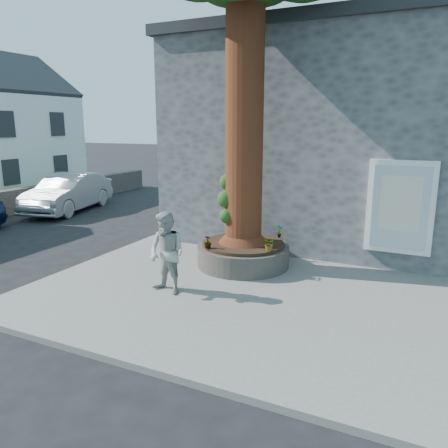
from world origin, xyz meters
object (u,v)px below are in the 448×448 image
at_px(man, 246,216).
at_px(woman, 167,253).
at_px(planter, 243,254).
at_px(car_silver, 69,193).

height_order(man, woman, man).
distance_m(planter, car_silver, 10.40).
distance_m(planter, woman, 2.54).
relative_size(planter, woman, 1.33).
distance_m(man, woman, 3.78).
height_order(woman, car_silver, woman).
bearing_deg(man, car_silver, 159.95).
relative_size(man, car_silver, 0.40).
bearing_deg(man, woman, -97.73).
height_order(planter, woman, woman).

